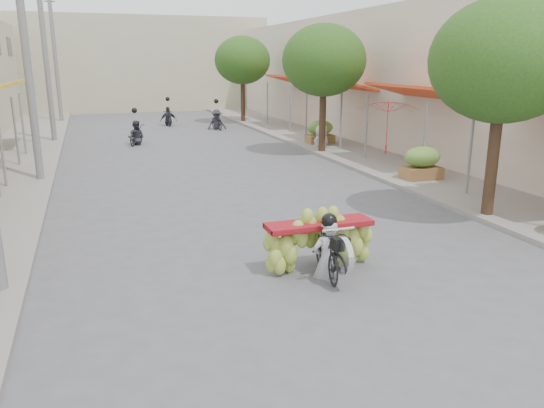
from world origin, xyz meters
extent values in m
plane|color=#56565B|center=(0.00, 0.00, 0.00)|extent=(120.00, 120.00, 0.00)
cube|color=gray|center=(-7.00, 15.00, 0.06)|extent=(4.00, 60.00, 0.12)
cube|color=gray|center=(7.00, 15.00, 0.06)|extent=(4.00, 60.00, 0.12)
cylinder|color=slate|center=(-6.30, 11.20, 1.27)|extent=(0.08, 0.08, 2.55)
cylinder|color=slate|center=(-6.30, 14.80, 1.27)|extent=(0.08, 0.08, 2.55)
cube|color=gold|center=(-7.12, 19.00, 2.75)|extent=(1.77, 4.00, 0.53)
cylinder|color=slate|center=(-6.30, 17.20, 1.27)|extent=(0.08, 0.08, 2.55)
cylinder|color=slate|center=(-6.30, 20.80, 1.27)|extent=(0.08, 0.08, 2.55)
cube|color=#1E2328|center=(-8.02, 31.00, 4.60)|extent=(0.08, 2.00, 1.10)
cube|color=beige|center=(12.00, 14.00, 3.00)|extent=(8.00, 40.00, 6.00)
cylinder|color=slate|center=(6.30, 5.90, 1.27)|extent=(0.08, 0.08, 2.55)
cube|color=red|center=(7.12, 10.00, 2.75)|extent=(1.77, 4.20, 0.53)
cylinder|color=slate|center=(6.30, 8.10, 1.27)|extent=(0.08, 0.08, 2.55)
cylinder|color=slate|center=(6.30, 11.90, 1.27)|extent=(0.08, 0.08, 2.55)
cube|color=red|center=(7.12, 16.00, 2.75)|extent=(1.77, 4.20, 0.53)
cylinder|color=slate|center=(6.30, 14.10, 1.27)|extent=(0.08, 0.08, 2.55)
cylinder|color=slate|center=(6.30, 17.90, 1.27)|extent=(0.08, 0.08, 2.55)
cube|color=red|center=(7.12, 22.00, 2.75)|extent=(1.77, 4.20, 0.53)
cylinder|color=slate|center=(6.30, 20.10, 1.27)|extent=(0.08, 0.08, 2.55)
cylinder|color=slate|center=(6.30, 23.90, 1.27)|extent=(0.08, 0.08, 2.55)
cube|color=#B5AE8F|center=(0.00, 38.00, 3.50)|extent=(20.00, 6.00, 7.00)
cylinder|color=slate|center=(-5.40, 12.00, 4.00)|extent=(0.24, 0.24, 8.00)
cylinder|color=slate|center=(-5.40, 21.00, 4.00)|extent=(0.24, 0.24, 8.00)
cylinder|color=slate|center=(-5.40, 30.00, 4.00)|extent=(0.24, 0.24, 8.00)
cube|color=slate|center=(-5.40, 30.00, 7.20)|extent=(0.60, 0.08, 0.08)
cylinder|color=#3A2719|center=(5.40, 4.00, 1.60)|extent=(0.28, 0.28, 3.20)
ellipsoid|color=#2A5418|center=(5.40, 4.00, 3.80)|extent=(3.40, 3.40, 2.90)
cylinder|color=#3A2719|center=(5.40, 14.00, 1.60)|extent=(0.28, 0.28, 3.20)
ellipsoid|color=#2A5418|center=(5.40, 14.00, 3.80)|extent=(3.40, 3.40, 2.90)
cylinder|color=#3A2719|center=(5.40, 26.00, 1.60)|extent=(0.28, 0.28, 3.20)
ellipsoid|color=#2A5418|center=(5.40, 26.00, 3.80)|extent=(3.40, 3.40, 2.90)
cube|color=brown|center=(6.20, 8.00, 0.37)|extent=(1.20, 0.80, 0.50)
ellipsoid|color=#609136|center=(6.20, 8.00, 0.95)|extent=(1.20, 0.88, 0.66)
cube|color=brown|center=(6.20, 16.00, 0.37)|extent=(1.20, 0.80, 0.50)
ellipsoid|color=#609136|center=(6.20, 16.00, 0.95)|extent=(1.20, 0.88, 0.66)
imported|color=black|center=(0.10, 1.98, 0.48)|extent=(0.74, 1.68, 0.96)
cylinder|color=silver|center=(0.10, 1.33, 0.62)|extent=(0.10, 0.66, 0.66)
cube|color=black|center=(0.10, 1.43, 0.80)|extent=(0.28, 0.22, 0.22)
cylinder|color=silver|center=(0.10, 1.53, 1.02)|extent=(0.60, 0.05, 0.05)
cube|color=maroon|center=(0.10, 2.33, 0.88)|extent=(2.01, 0.55, 0.10)
imported|color=silver|center=(0.10, 1.93, 1.10)|extent=(0.57, 0.43, 1.60)
sphere|color=black|center=(0.10, 1.90, 1.87)|extent=(0.28, 0.28, 0.28)
imported|color=red|center=(5.85, 9.62, 2.55)|extent=(2.53, 2.53, 1.89)
imported|color=silver|center=(5.91, 15.18, 1.06)|extent=(1.05, 0.79, 1.89)
imported|color=black|center=(-1.76, 19.01, 0.45)|extent=(1.16, 1.69, 0.89)
imported|color=#2C2B34|center=(-1.76, 19.01, 1.12)|extent=(0.92, 0.75, 1.65)
sphere|color=black|center=(-1.76, 19.01, 1.58)|extent=(0.26, 0.26, 0.26)
imported|color=black|center=(3.07, 23.30, 0.50)|extent=(0.67, 1.75, 1.00)
imported|color=#2C2B34|center=(3.07, 23.30, 1.12)|extent=(1.11, 0.67, 1.65)
sphere|color=black|center=(3.07, 23.30, 1.58)|extent=(0.26, 0.26, 0.26)
imported|color=black|center=(0.75, 25.97, 0.41)|extent=(0.65, 1.51, 0.83)
imported|color=#2C2B34|center=(0.75, 25.97, 1.12)|extent=(1.00, 0.61, 1.65)
sphere|color=black|center=(0.75, 25.97, 1.58)|extent=(0.26, 0.26, 0.26)
camera|label=1|loc=(-3.76, -6.22, 3.81)|focal=35.00mm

